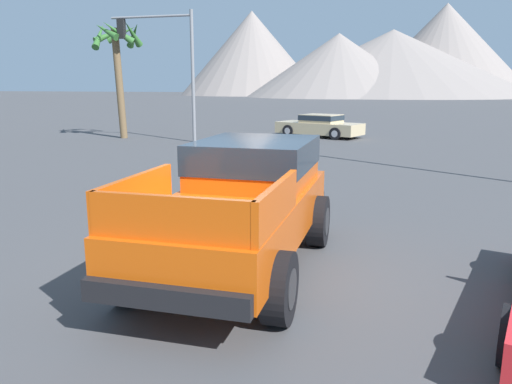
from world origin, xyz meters
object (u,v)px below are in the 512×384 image
object	(u,v)px
orange_pickup_truck	(244,197)
palm_tree_tall	(118,50)
traffic_light_main	(162,51)
parked_car_tan	(320,125)

from	to	relation	value
orange_pickup_truck	palm_tree_tall	world-z (taller)	palm_tree_tall
orange_pickup_truck	palm_tree_tall	distance (m)	19.79
traffic_light_main	palm_tree_tall	distance (m)	2.78
traffic_light_main	orange_pickup_truck	bearing A→B (deg)	119.34
palm_tree_tall	traffic_light_main	bearing A→B (deg)	-13.33
traffic_light_main	parked_car_tan	bearing A→B (deg)	-150.86
parked_car_tan	palm_tree_tall	bearing A→B (deg)	129.13
orange_pickup_truck	traffic_light_main	xyz separation A→B (m)	(-8.58, 15.27, 3.18)
parked_car_tan	traffic_light_main	size ratio (longest dim) A/B	0.79
orange_pickup_truck	traffic_light_main	size ratio (longest dim) A/B	0.84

